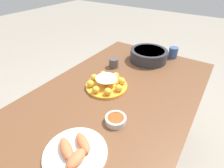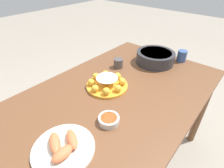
% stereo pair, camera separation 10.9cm
% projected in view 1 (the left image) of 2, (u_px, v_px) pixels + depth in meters
% --- Properties ---
extents(ground_plane, '(12.00, 12.00, 0.00)m').
position_uv_depth(ground_plane, '(116.00, 162.00, 1.54)').
color(ground_plane, '#9E9384').
extents(dining_table, '(1.45, 0.91, 0.78)m').
position_uv_depth(dining_table, '(118.00, 103.00, 1.15)').
color(dining_table, brown).
rests_on(dining_table, ground_plane).
extents(cake_plate, '(0.27, 0.27, 0.08)m').
position_uv_depth(cake_plate, '(106.00, 84.00, 1.12)').
color(cake_plate, gold).
rests_on(cake_plate, dining_table).
extents(serving_bowl, '(0.30, 0.30, 0.09)m').
position_uv_depth(serving_bowl, '(149.00, 55.00, 1.42)').
color(serving_bowl, '#2D2D33').
rests_on(serving_bowl, dining_table).
extents(sauce_bowl, '(0.11, 0.11, 0.03)m').
position_uv_depth(sauce_bowl, '(116.00, 120.00, 0.87)').
color(sauce_bowl, beige).
rests_on(sauce_bowl, dining_table).
extents(seafood_platter, '(0.27, 0.27, 0.05)m').
position_uv_depth(seafood_platter, '(75.00, 152.00, 0.73)').
color(seafood_platter, silver).
rests_on(seafood_platter, dining_table).
extents(cup_near, '(0.07, 0.07, 0.09)m').
position_uv_depth(cup_near, '(173.00, 53.00, 1.47)').
color(cup_near, '#38568E').
rests_on(cup_near, dining_table).
extents(cup_far, '(0.07, 0.07, 0.07)m').
position_uv_depth(cup_far, '(114.00, 63.00, 1.33)').
color(cup_far, '#4C4747').
rests_on(cup_far, dining_table).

